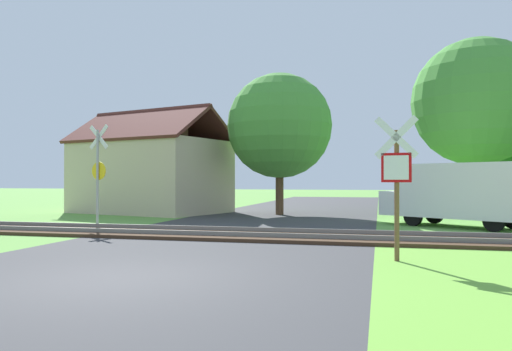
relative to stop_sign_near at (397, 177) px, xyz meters
name	(u,v)px	position (x,y,z in m)	size (l,w,h in m)	color
ground_plane	(117,280)	(-4.56, -3.06, -1.72)	(160.00, 160.00, 0.00)	#5B933D
road_asphalt	(167,261)	(-4.56, -1.06, -1.71)	(8.22, 80.00, 0.01)	#38383A
rail_track	(231,235)	(-4.56, 3.47, -1.66)	(60.00, 2.60, 0.22)	#422D1E
stop_sign_near	(397,177)	(0.00, 0.00, 0.00)	(0.87, 0.20, 2.97)	brown
crossing_sign_far	(98,169)	(-10.04, 5.27, 0.35)	(0.86, 0.24, 3.63)	#9E9EA5
house	(151,174)	(-11.75, 12.96, 0.26)	(8.65, 7.05, 5.33)	#C6B293
tree_center	(280,126)	(-5.00, 12.94, 2.54)	(5.03, 5.03, 6.79)	#513823
tree_right	(477,102)	(4.01, 14.10, 3.53)	(5.84, 5.84, 8.17)	#513823
tree_far	(501,123)	(5.68, 17.09, 2.84)	(5.67, 5.67, 7.39)	#513823
mail_truck	(457,192)	(2.31, 8.30, -0.48)	(5.11, 4.26, 2.24)	white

